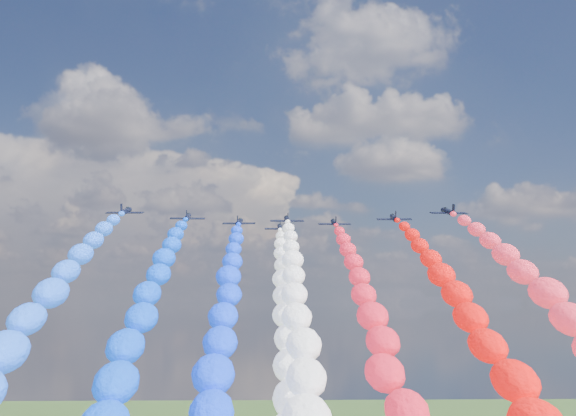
{
  "coord_description": "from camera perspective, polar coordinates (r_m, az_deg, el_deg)",
  "views": [
    {
      "loc": [
        -4.99,
        -165.22,
        69.61
      ],
      "look_at": [
        0.0,
        4.0,
        90.97
      ],
      "focal_mm": 47.41,
      "sensor_mm": 36.0,
      "label": 1
    }
  ],
  "objects": [
    {
      "name": "trail_1",
      "position": [
        113.46,
        -10.74,
        -8.72
      ],
      "size": [
        6.25,
        114.57,
        49.51
      ],
      "primitive_type": null,
      "color": "blue"
    },
    {
      "name": "jet_1",
      "position": [
        172.5,
        -7.54,
        -0.69
      ],
      "size": [
        8.19,
        10.98,
        4.6
      ],
      "primitive_type": null,
      "rotation": [
        0.23,
        0.0,
        0.04
      ],
      "color": "black"
    },
    {
      "name": "trail_0",
      "position": [
        105.77,
        -18.16,
        -8.61
      ],
      "size": [
        6.25,
        114.57,
        49.51
      ],
      "primitive_type": null,
      "color": "blue"
    },
    {
      "name": "trail_7",
      "position": [
        107.37,
        19.63,
        -8.53
      ],
      "size": [
        6.25,
        114.57,
        49.51
      ],
      "primitive_type": null,
      "color": "#EC293F"
    },
    {
      "name": "trail_6",
      "position": [
        115.94,
        13.01,
        -8.63
      ],
      "size": [
        6.25,
        114.57,
        49.51
      ],
      "primitive_type": null,
      "color": "red"
    },
    {
      "name": "trail_5",
      "position": [
        124.29,
        6.02,
        -8.66
      ],
      "size": [
        6.25,
        114.57,
        49.51
      ],
      "primitive_type": null,
      "color": "red"
    },
    {
      "name": "trail_2",
      "position": [
        122.47,
        -4.72,
        -8.7
      ],
      "size": [
        6.25,
        114.57,
        49.51
      ],
      "primitive_type": null,
      "color": "#0C33EF"
    },
    {
      "name": "jet_3",
      "position": [
        176.07,
        -0.07,
        -0.88
      ],
      "size": [
        8.02,
        10.86,
        4.6
      ],
      "primitive_type": null,
      "rotation": [
        0.23,
        0.0,
        0.02
      ],
      "color": "black"
    },
    {
      "name": "jet_0",
      "position": [
        163.82,
        -12.09,
        -0.24
      ],
      "size": [
        8.26,
        11.03,
        4.6
      ],
      "primitive_type": null,
      "rotation": [
        0.23,
        0.0,
        -0.05
      ],
      "color": "black"
    },
    {
      "name": "jet_7",
      "position": [
        164.37,
        11.92,
        -0.27
      ],
      "size": [
        8.46,
        11.16,
        4.6
      ],
      "primitive_type": null,
      "rotation": [
        0.23,
        0.0,
        0.06
      ],
      "color": "black"
    },
    {
      "name": "jet_5",
      "position": [
        183.39,
        3.49,
        -1.12
      ],
      "size": [
        7.92,
        10.79,
        4.6
      ],
      "primitive_type": null,
      "rotation": [
        0.23,
        0.0,
        0.01
      ],
      "color": "black"
    },
    {
      "name": "trail_4",
      "position": [
        135.24,
        -0.16,
        -8.58
      ],
      "size": [
        6.25,
        114.57,
        49.51
      ],
      "primitive_type": null,
      "color": "white"
    },
    {
      "name": "jet_2",
      "position": [
        181.87,
        -3.68,
        -1.07
      ],
      "size": [
        8.5,
        11.19,
        4.6
      ],
      "primitive_type": null,
      "rotation": [
        0.23,
        0.0,
        -0.07
      ],
      "color": "black"
    },
    {
      "name": "jet_4",
      "position": [
        194.62,
        -0.62,
        -1.48
      ],
      "size": [
        7.87,
        10.75,
        4.6
      ],
      "primitive_type": null,
      "rotation": [
        0.23,
        0.0,
        0.01
      ],
      "color": "black"
    },
    {
      "name": "jet_6",
      "position": [
        174.19,
        7.95,
        -0.74
      ],
      "size": [
        8.37,
        11.1,
        4.6
      ],
      "primitive_type": null,
      "rotation": [
        0.23,
        0.0,
        -0.06
      ],
      "color": "black"
    },
    {
      "name": "trail_3",
      "position": [
        116.62,
        0.75,
        -8.8
      ],
      "size": [
        6.25,
        114.57,
        49.51
      ],
      "primitive_type": null,
      "color": "white"
    }
  ]
}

